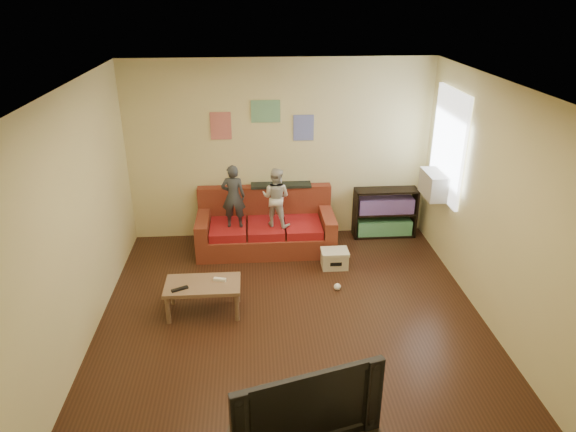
{
  "coord_description": "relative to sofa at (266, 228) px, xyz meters",
  "views": [
    {
      "loc": [
        -0.41,
        -4.84,
        3.58
      ],
      "look_at": [
        0.0,
        0.8,
        1.05
      ],
      "focal_mm": 32.0,
      "sensor_mm": 36.0,
      "label": 1
    }
  ],
  "objects": [
    {
      "name": "room_shell",
      "position": [
        0.24,
        -2.07,
        1.05
      ],
      "size": [
        4.52,
        5.02,
        2.72
      ],
      "color": "#381E11",
      "rests_on": "ground"
    },
    {
      "name": "sofa",
      "position": [
        0.0,
        0.0,
        0.0
      ],
      "size": [
        2.0,
        0.92,
        0.88
      ],
      "color": "maroon",
      "rests_on": "ground"
    },
    {
      "name": "child_a",
      "position": [
        -0.45,
        -0.17,
        0.59
      ],
      "size": [
        0.35,
        0.25,
        0.93
      ],
      "primitive_type": "imported",
      "rotation": [
        0.0,
        0.0,
        3.07
      ],
      "color": "#2F3338",
      "rests_on": "sofa"
    },
    {
      "name": "child_b",
      "position": [
        0.15,
        -0.17,
        0.56
      ],
      "size": [
        0.52,
        0.47,
        0.87
      ],
      "primitive_type": "imported",
      "rotation": [
        0.0,
        0.0,
        2.71
      ],
      "color": "beige",
      "rests_on": "sofa"
    },
    {
      "name": "coffee_table",
      "position": [
        -0.8,
        -1.68,
        0.04
      ],
      "size": [
        0.88,
        0.49,
        0.4
      ],
      "color": "#836349",
      "rests_on": "ground"
    },
    {
      "name": "remote",
      "position": [
        -1.05,
        -1.8,
        0.11
      ],
      "size": [
        0.2,
        0.13,
        0.02
      ],
      "primitive_type": "cube",
      "rotation": [
        0.0,
        0.0,
        0.46
      ],
      "color": "black",
      "rests_on": "coffee_table"
    },
    {
      "name": "game_controller",
      "position": [
        -0.6,
        -1.63,
        0.12
      ],
      "size": [
        0.16,
        0.08,
        0.03
      ],
      "primitive_type": "cube",
      "rotation": [
        0.0,
        0.0,
        -0.26
      ],
      "color": "white",
      "rests_on": "coffee_table"
    },
    {
      "name": "bookshelf",
      "position": [
        1.86,
        0.23,
        0.05
      ],
      "size": [
        0.96,
        0.29,
        0.77
      ],
      "color": "black",
      "rests_on": "ground"
    },
    {
      "name": "window",
      "position": [
        2.46,
        -0.42,
        1.34
      ],
      "size": [
        0.04,
        1.08,
        1.48
      ],
      "primitive_type": "cube",
      "color": "white",
      "rests_on": "room_shell"
    },
    {
      "name": "ac_unit",
      "position": [
        2.34,
        -0.42,
        0.78
      ],
      "size": [
        0.28,
        0.55,
        0.35
      ],
      "primitive_type": "cube",
      "color": "#B7B2A3",
      "rests_on": "window"
    },
    {
      "name": "artwork_left",
      "position": [
        -0.61,
        0.42,
        1.45
      ],
      "size": [
        0.3,
        0.01,
        0.4
      ],
      "primitive_type": "cube",
      "color": "#D87266",
      "rests_on": "room_shell"
    },
    {
      "name": "artwork_center",
      "position": [
        0.04,
        0.42,
        1.65
      ],
      "size": [
        0.42,
        0.01,
        0.32
      ],
      "primitive_type": "cube",
      "color": "#72B27F",
      "rests_on": "room_shell"
    },
    {
      "name": "artwork_right",
      "position": [
        0.59,
        0.42,
        1.4
      ],
      "size": [
        0.3,
        0.01,
        0.38
      ],
      "primitive_type": "cube",
      "color": "#727FCC",
      "rests_on": "room_shell"
    },
    {
      "name": "file_box",
      "position": [
        0.93,
        -0.71,
        -0.16
      ],
      "size": [
        0.37,
        0.28,
        0.26
      ],
      "color": "beige",
      "rests_on": "ground"
    },
    {
      "name": "television",
      "position": [
        0.16,
        -4.01,
        0.48
      ],
      "size": [
        1.16,
        0.46,
        0.67
      ],
      "primitive_type": "imported",
      "rotation": [
        0.0,
        0.0,
        0.27
      ],
      "color": "black",
      "rests_on": "tv_stand"
    },
    {
      "name": "tissue",
      "position": [
        0.88,
        -1.31,
        -0.25
      ],
      "size": [
        0.12,
        0.12,
        0.09
      ],
      "primitive_type": "sphere",
      "rotation": [
        0.0,
        0.0,
        0.34
      ],
      "color": "white",
      "rests_on": "ground"
    }
  ]
}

